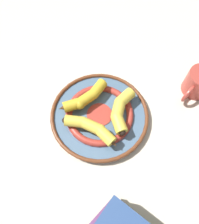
% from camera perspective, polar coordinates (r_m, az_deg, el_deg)
% --- Properties ---
extents(ground_plane, '(2.80, 2.80, 0.00)m').
position_cam_1_polar(ground_plane, '(0.73, 1.46, -1.12)').
color(ground_plane, beige).
extents(decorative_bowl, '(0.32, 0.32, 0.03)m').
position_cam_1_polar(decorative_bowl, '(0.71, 0.00, -0.76)').
color(decorative_bowl, slate).
rests_on(decorative_bowl, ground_plane).
extents(banana_a, '(0.08, 0.19, 0.03)m').
position_cam_1_polar(banana_a, '(0.66, -2.14, -4.20)').
color(banana_a, yellow).
rests_on(banana_a, decorative_bowl).
extents(banana_b, '(0.15, 0.14, 0.03)m').
position_cam_1_polar(banana_b, '(0.70, -3.79, 3.73)').
color(banana_b, gold).
rests_on(banana_b, decorative_bowl).
extents(banana_c, '(0.18, 0.07, 0.04)m').
position_cam_1_polar(banana_c, '(0.69, 5.67, 0.79)').
color(banana_c, yellow).
rests_on(banana_c, decorative_bowl).
extents(coffee_mug, '(0.13, 0.10, 0.09)m').
position_cam_1_polar(coffee_mug, '(0.81, 24.45, 6.99)').
color(coffee_mug, '#B24238').
rests_on(coffee_mug, ground_plane).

